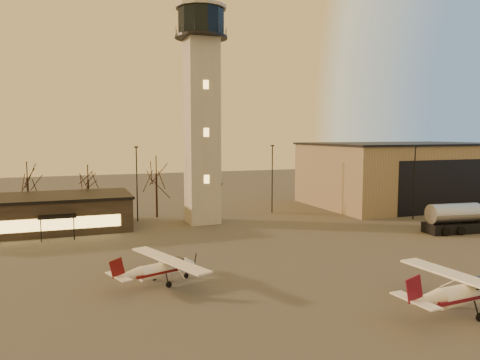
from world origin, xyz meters
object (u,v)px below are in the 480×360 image
at_px(control_tower, 202,99).
at_px(hangar, 403,174).
at_px(cessna_rear, 165,271).
at_px(terminal, 23,214).
at_px(cessna_front, 468,297).
at_px(fuel_truck, 463,221).

bearing_deg(control_tower, hangar, 6.31).
bearing_deg(hangar, cessna_rear, -149.09).
distance_m(terminal, cessna_front, 48.74).
bearing_deg(fuel_truck, hangar, 75.21).
height_order(terminal, cessna_front, terminal).
xyz_separation_m(control_tower, cessna_rear, (-9.82, -23.45, -15.38)).
bearing_deg(hangar, fuel_truck, -111.78).
bearing_deg(cessna_front, terminal, 123.46).
height_order(control_tower, terminal, control_tower).
bearing_deg(terminal, control_tower, -5.15).
relative_size(terminal, cessna_front, 2.19).
bearing_deg(cessna_front, control_tower, 97.76).
bearing_deg(cessna_rear, hangar, 11.41).
height_order(hangar, terminal, hangar).
bearing_deg(fuel_truck, cessna_rear, -163.20).
xyz_separation_m(control_tower, cessna_front, (7.61, -36.72, -15.23)).
xyz_separation_m(terminal, cessna_front, (29.61, -38.71, -1.07)).
bearing_deg(terminal, fuel_truck, -20.90).
distance_m(terminal, cessna_rear, 28.22).
bearing_deg(terminal, cessna_rear, -64.43).
relative_size(hangar, fuel_truck, 3.11).
bearing_deg(terminal, cessna_front, -52.59).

